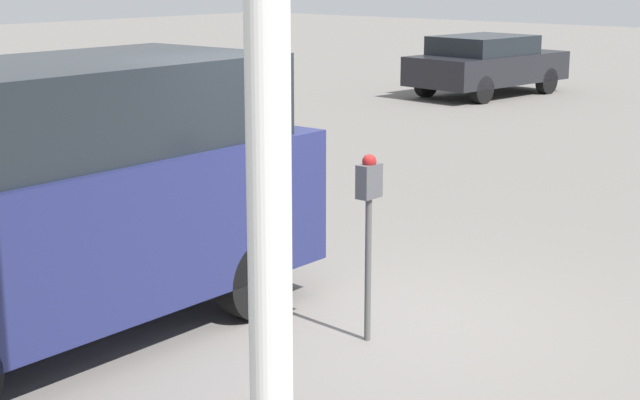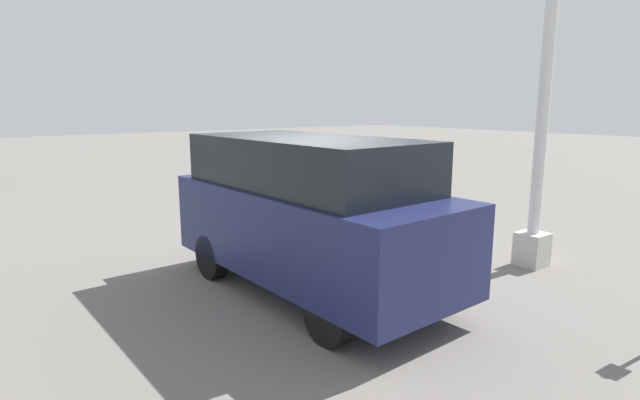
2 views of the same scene
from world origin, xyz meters
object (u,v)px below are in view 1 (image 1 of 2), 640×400
parking_meter_near (369,205)px  parked_van (49,196)px  car_distant (487,63)px  lamp_post (268,111)px

parking_meter_near → parked_van: size_ratio=0.33×
parking_meter_near → car_distant: size_ratio=0.36×
parking_meter_near → parked_van: parked_van is taller
parked_van → lamp_post: bearing=68.3°
lamp_post → car_distant: (-16.40, -8.91, -1.56)m
lamp_post → parked_van: size_ratio=1.37×
parking_meter_near → car_distant: bearing=-152.1°
lamp_post → parked_van: (-1.29, -3.55, -1.12)m
parking_meter_near → lamp_post: size_ratio=0.24×
parking_meter_near → lamp_post: 3.56m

